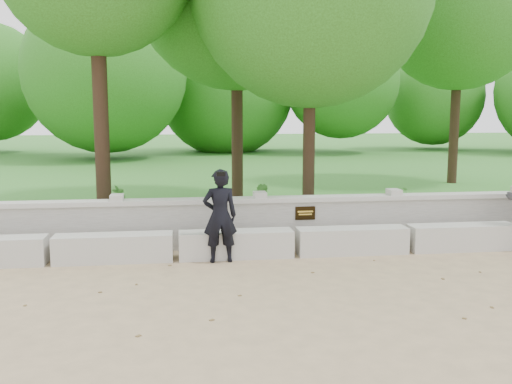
% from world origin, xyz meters
% --- Properties ---
extents(ground, '(80.00, 80.00, 0.00)m').
position_xyz_m(ground, '(0.00, 0.00, 0.00)').
color(ground, tan).
rests_on(ground, ground).
extents(lawn, '(40.00, 22.00, 0.25)m').
position_xyz_m(lawn, '(0.00, 14.00, 0.12)').
color(lawn, '#306D27').
rests_on(lawn, ground).
extents(concrete_bench, '(11.90, 0.45, 0.45)m').
position_xyz_m(concrete_bench, '(0.00, 1.90, 0.22)').
color(concrete_bench, beige).
rests_on(concrete_bench, ground).
extents(parapet_wall, '(12.50, 0.35, 0.90)m').
position_xyz_m(parapet_wall, '(0.00, 2.60, 0.46)').
color(parapet_wall, beige).
rests_on(parapet_wall, ground).
extents(man_main, '(0.57, 0.52, 1.52)m').
position_xyz_m(man_main, '(-1.28, 1.65, 0.76)').
color(man_main, black).
rests_on(man_main, ground).
extents(shrub_a, '(0.38, 0.41, 0.64)m').
position_xyz_m(shrub_a, '(-3.18, 4.68, 0.57)').
color(shrub_a, '#346E25').
rests_on(shrub_a, lawn).
extents(shrub_b, '(0.41, 0.41, 0.59)m').
position_xyz_m(shrub_b, '(-0.12, 4.89, 0.54)').
color(shrub_b, '#346E25').
rests_on(shrub_b, lawn).
extents(shrub_c, '(0.63, 0.63, 0.53)m').
position_xyz_m(shrub_c, '(3.03, 4.20, 0.52)').
color(shrub_c, '#346E25').
rests_on(shrub_c, lawn).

